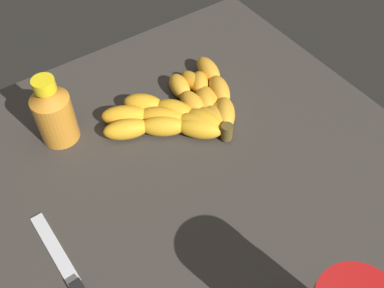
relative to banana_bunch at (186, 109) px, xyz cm
name	(u,v)px	position (x,y,z in cm)	size (l,w,h in cm)	color
ground_plane	(193,194)	(-13.05, 7.43, -4.17)	(77.03, 75.82, 4.88)	#38332D
banana_bunch	(186,109)	(0.00, 0.00, 0.00)	(19.33, 26.69, 3.77)	gold
honey_bottle	(54,112)	(8.22, 20.18, 4.00)	(6.32, 6.32, 12.75)	orange
butter_knife	(71,277)	(-16.07, 29.44, -1.27)	(19.78, 2.30, 1.20)	silver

